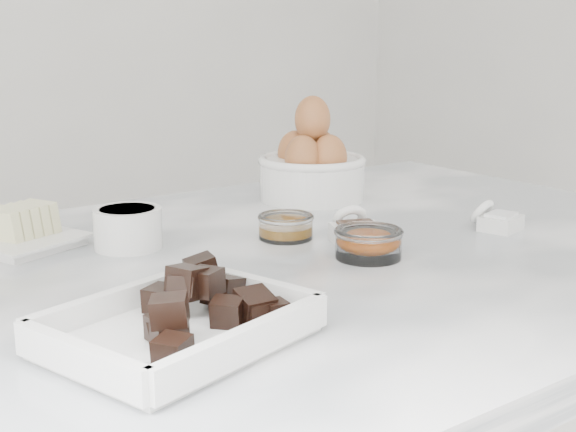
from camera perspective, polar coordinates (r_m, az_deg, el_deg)
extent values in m
cube|color=white|center=(0.96, 0.12, -3.99)|extent=(1.20, 0.80, 0.04)
cube|color=white|center=(0.70, -7.77, -8.55)|extent=(0.24, 0.20, 0.01)
cube|color=white|center=(1.04, -18.34, -1.87)|extent=(0.14, 0.14, 0.01)
cube|color=white|center=(1.04, -18.37, -1.50)|extent=(0.16, 0.16, 0.00)
cylinder|color=white|center=(1.00, -11.32, -0.86)|extent=(0.08, 0.08, 0.05)
cylinder|color=white|center=(1.00, -11.37, 0.25)|extent=(0.07, 0.07, 0.01)
cylinder|color=white|center=(1.26, 1.71, 2.64)|extent=(0.16, 0.16, 0.06)
torus|color=white|center=(1.25, 1.72, 3.98)|extent=(0.17, 0.17, 0.01)
ellipsoid|color=#9E5433|center=(1.28, 2.75, 4.50)|extent=(0.06, 0.06, 0.07)
ellipsoid|color=#9E5433|center=(1.23, 0.60, 4.15)|extent=(0.06, 0.06, 0.07)
ellipsoid|color=#9E5433|center=(1.28, 0.92, 4.53)|extent=(0.06, 0.06, 0.07)
ellipsoid|color=#9E5433|center=(1.22, 2.50, 4.09)|extent=(0.06, 0.06, 0.07)
ellipsoid|color=#9E5433|center=(1.25, 1.76, 6.89)|extent=(0.06, 0.06, 0.07)
cylinder|color=white|center=(1.03, -0.16, -0.81)|extent=(0.07, 0.07, 0.03)
torus|color=white|center=(1.02, -0.16, -0.09)|extent=(0.07, 0.07, 0.01)
cylinder|color=#C6770E|center=(1.03, -0.16, -1.07)|extent=(0.05, 0.05, 0.01)
cylinder|color=white|center=(0.95, 5.74, -2.03)|extent=(0.08, 0.08, 0.03)
torus|color=white|center=(0.94, 5.76, -1.13)|extent=(0.08, 0.08, 0.01)
ellipsoid|color=orange|center=(0.95, 5.74, -1.96)|extent=(0.05, 0.05, 0.02)
cube|color=white|center=(1.01, 4.93, -1.30)|extent=(0.08, 0.07, 0.02)
cube|color=black|center=(1.01, 4.95, -0.57)|extent=(0.06, 0.05, 0.00)
torus|color=white|center=(1.04, 4.41, -0.16)|extent=(0.06, 0.05, 0.04)
cube|color=white|center=(1.11, 14.89, -0.48)|extent=(0.06, 0.06, 0.02)
cube|color=white|center=(1.10, 14.93, 0.11)|extent=(0.05, 0.04, 0.00)
torus|color=white|center=(1.11, 13.64, 0.32)|extent=(0.05, 0.04, 0.04)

